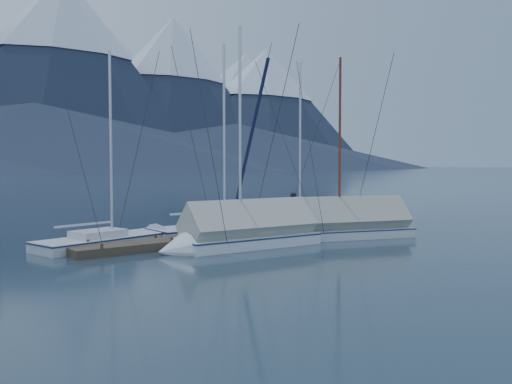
% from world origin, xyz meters
% --- Properties ---
extents(ground, '(1000.00, 1000.00, 0.00)m').
position_xyz_m(ground, '(0.00, 0.00, 0.00)').
color(ground, '#152431').
rests_on(ground, ground).
extents(dock, '(18.00, 1.50, 0.54)m').
position_xyz_m(dock, '(0.00, 2.00, 0.11)').
color(dock, '#382D23').
rests_on(dock, ground).
extents(mooring_posts, '(15.12, 1.52, 0.35)m').
position_xyz_m(mooring_posts, '(-0.50, 2.00, 0.35)').
color(mooring_posts, '#382D23').
rests_on(mooring_posts, ground).
extents(sailboat_open_left, '(7.24, 3.52, 9.23)m').
position_xyz_m(sailboat_open_left, '(-6.00, 4.00, 0.16)').
color(sailboat_open_left, silver).
rests_on(sailboat_open_left, ground).
extents(sailboat_open_mid, '(7.89, 3.38, 10.40)m').
position_xyz_m(sailboat_open_mid, '(0.07, 3.95, 0.18)').
color(sailboat_open_mid, silver).
rests_on(sailboat_open_mid, ground).
extents(sailboat_open_right, '(8.07, 4.60, 10.29)m').
position_xyz_m(sailboat_open_right, '(5.79, 4.79, 0.18)').
color(sailboat_open_right, '#B8BDC5').
rests_on(sailboat_open_right, ground).
extents(sailboat_covered_near, '(7.66, 4.50, 9.54)m').
position_xyz_m(sailboat_covered_near, '(2.99, -0.42, 0.48)').
color(sailboat_covered_near, silver).
rests_on(sailboat_covered_near, ground).
extents(sailboat_covered_far, '(7.44, 3.09, 10.21)m').
position_xyz_m(sailboat_covered_far, '(-2.55, 0.04, 0.50)').
color(sailboat_covered_far, white).
rests_on(sailboat_covered_far, ground).
extents(person, '(0.48, 0.68, 1.73)m').
position_xyz_m(person, '(2.73, 2.31, 1.21)').
color(person, black).
rests_on(person, dock).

